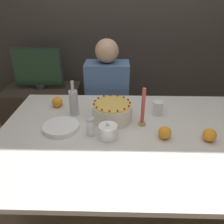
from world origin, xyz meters
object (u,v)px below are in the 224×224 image
Objects in this scene: candle at (143,111)px; tv_monitor at (38,68)px; sugar_shaker at (90,126)px; sugar_bowl at (108,132)px; bottle at (74,102)px; cake at (112,112)px; person_man_blue_shirt at (108,110)px.

candle is 0.49× the size of tv_monitor.
sugar_shaker is 1.33m from tv_monitor.
sugar_bowl is 0.97× the size of sugar_shaker.
bottle is at bearing 164.66° from candle.
cake reaches higher than sugar_shaker.
candle is 0.22× the size of person_man_blue_shirt.
person_man_blue_shirt is at bearing -23.45° from tv_monitor.
sugar_bowl is 0.11m from sugar_shaker.
candle is (0.33, 0.13, 0.05)m from sugar_shaker.
sugar_shaker is 0.46× the size of bottle.
person_man_blue_shirt is 2.28× the size of tv_monitor.
bottle is 0.68m from person_man_blue_shirt.
candle is 0.80m from person_man_blue_shirt.
candle is 0.49m from bottle.
tv_monitor is at bearing 131.16° from cake.
cake is at bearing 85.07° from sugar_bowl.
person_man_blue_shirt is (-0.04, 0.83, -0.29)m from sugar_bowl.
sugar_bowl is (-0.02, -0.22, -0.02)m from cake.
cake is at bearing -48.84° from tv_monitor.
person_man_blue_shirt reaches higher than sugar_shaker.
tv_monitor is at bearing 122.11° from bottle.
sugar_bowl is at bearing -15.70° from sugar_shaker.
person_man_blue_shirt reaches higher than tv_monitor.
sugar_shaker is at bearing -60.50° from bottle.
cake is 0.69m from person_man_blue_shirt.
person_man_blue_shirt is at bearing 92.81° from sugar_bowl.
bottle is (-0.27, 0.07, 0.04)m from cake.
sugar_shaker is 0.36m from candle.
sugar_bowl is 0.45× the size of bottle.
tv_monitor is (-0.55, 0.87, -0.03)m from bottle.
candle is 1.43m from tv_monitor.
sugar_bowl is 0.22× the size of tv_monitor.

